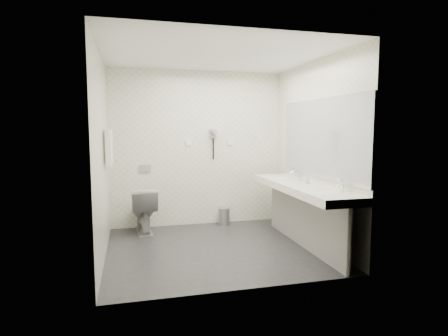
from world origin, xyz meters
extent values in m
plane|color=#27282C|center=(0.00, 0.00, 0.00)|extent=(2.80, 2.80, 0.00)
plane|color=white|center=(0.00, 0.00, 2.50)|extent=(2.80, 2.80, 0.00)
plane|color=white|center=(0.00, 1.30, 1.25)|extent=(2.80, 0.00, 2.80)
plane|color=white|center=(0.00, -1.30, 1.25)|extent=(2.80, 0.00, 2.80)
plane|color=white|center=(-1.40, 0.00, 1.25)|extent=(0.00, 2.60, 2.60)
plane|color=white|center=(1.40, 0.00, 1.25)|extent=(0.00, 2.60, 2.60)
cube|color=white|center=(1.12, -0.20, 0.80)|extent=(0.55, 2.20, 0.10)
cube|color=gray|center=(1.15, -0.20, 0.38)|extent=(0.03, 2.15, 0.75)
cylinder|color=silver|center=(1.18, -1.24, 0.38)|extent=(0.06, 0.06, 0.75)
cylinder|color=silver|center=(1.18, 0.84, 0.38)|extent=(0.06, 0.06, 0.75)
cube|color=#B2BCC6|center=(1.39, -0.20, 1.45)|extent=(0.02, 2.20, 1.05)
ellipsoid|color=white|center=(1.12, -0.85, 0.83)|extent=(0.40, 0.31, 0.05)
ellipsoid|color=white|center=(1.12, 0.45, 0.83)|extent=(0.40, 0.31, 0.05)
cylinder|color=silver|center=(1.32, -0.85, 0.92)|extent=(0.04, 0.04, 0.15)
cylinder|color=silver|center=(1.32, 0.45, 0.92)|extent=(0.04, 0.04, 0.15)
imported|color=silver|center=(1.20, -0.21, 0.91)|extent=(0.06, 0.06, 0.12)
cylinder|color=silver|center=(1.24, 0.04, 0.90)|extent=(0.06, 0.06, 0.11)
imported|color=white|center=(-0.90, 1.01, 0.35)|extent=(0.43, 0.70, 0.69)
cube|color=#B2B5BA|center=(-0.85, 1.29, 0.95)|extent=(0.18, 0.02, 0.12)
cylinder|color=#B2B5BA|center=(0.40, 1.14, 0.13)|extent=(0.24, 0.24, 0.27)
cylinder|color=#B2B5BA|center=(0.40, 1.14, 0.28)|extent=(0.19, 0.19, 0.02)
cylinder|color=silver|center=(-1.35, 0.55, 1.55)|extent=(0.02, 0.62, 0.02)
cube|color=white|center=(-1.34, 0.41, 1.33)|extent=(0.07, 0.24, 0.48)
cube|color=white|center=(-1.34, 0.69, 1.33)|extent=(0.07, 0.24, 0.48)
cube|color=#95969B|center=(0.25, 1.27, 1.50)|extent=(0.10, 0.04, 0.14)
cylinder|color=#95969B|center=(0.25, 1.20, 1.53)|extent=(0.08, 0.14, 0.08)
cylinder|color=black|center=(0.25, 1.26, 1.25)|extent=(0.02, 0.02, 0.35)
cube|color=white|center=(-0.15, 1.29, 1.35)|extent=(0.09, 0.02, 0.09)
cube|color=white|center=(0.55, 1.29, 1.35)|extent=(0.09, 0.02, 0.09)
camera|label=1|loc=(-1.06, -4.63, 1.58)|focal=29.57mm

